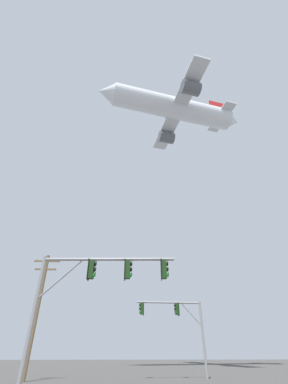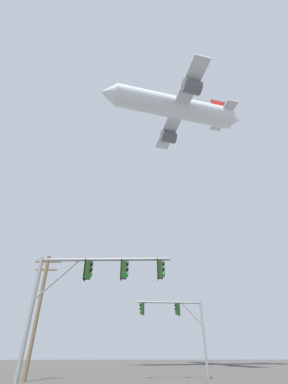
% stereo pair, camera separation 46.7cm
% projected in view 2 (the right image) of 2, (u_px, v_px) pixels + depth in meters
% --- Properties ---
extents(signal_pole_near, '(6.81, 0.68, 6.02)m').
position_uv_depth(signal_pole_near, '(90.00, 283.00, 12.77)').
color(signal_pole_near, gray).
rests_on(signal_pole_near, ground).
extents(signal_pole_far, '(5.66, 0.63, 5.61)m').
position_uv_depth(signal_pole_far, '(179.00, 318.00, 21.83)').
color(signal_pole_far, gray).
rests_on(signal_pole_far, ground).
extents(utility_pole, '(2.20, 0.28, 9.04)m').
position_uv_depth(utility_pole, '(39.00, 308.00, 20.68)').
color(utility_pole, brown).
rests_on(utility_pole, ground).
extents(airplane, '(30.46, 23.53, 8.32)m').
position_uv_depth(airplane, '(175.00, 108.00, 52.66)').
color(airplane, white).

